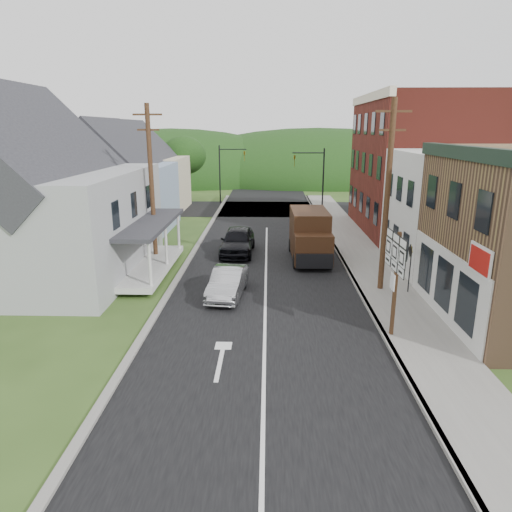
# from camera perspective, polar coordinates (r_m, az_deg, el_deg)

# --- Properties ---
(ground) EXTENTS (120.00, 120.00, 0.00)m
(ground) POSITION_cam_1_polar(r_m,az_deg,el_deg) (19.29, 1.14, -7.78)
(ground) COLOR #2D4719
(ground) RESTS_ON ground
(road) EXTENTS (9.00, 90.00, 0.02)m
(road) POSITION_cam_1_polar(r_m,az_deg,el_deg) (28.74, 1.29, 0.17)
(road) COLOR black
(road) RESTS_ON ground
(cross_road) EXTENTS (60.00, 9.00, 0.02)m
(cross_road) POSITION_cam_1_polar(r_m,az_deg,el_deg) (45.35, 1.40, 5.91)
(cross_road) COLOR black
(cross_road) RESTS_ON ground
(sidewalk_right) EXTENTS (2.80, 55.00, 0.15)m
(sidewalk_right) POSITION_cam_1_polar(r_m,az_deg,el_deg) (27.42, 13.70, -0.88)
(sidewalk_right) COLOR slate
(sidewalk_right) RESTS_ON ground
(curb_right) EXTENTS (0.20, 55.00, 0.15)m
(curb_right) POSITION_cam_1_polar(r_m,az_deg,el_deg) (27.16, 10.92, -0.87)
(curb_right) COLOR slate
(curb_right) RESTS_ON ground
(curb_left) EXTENTS (0.30, 55.00, 0.12)m
(curb_left) POSITION_cam_1_polar(r_m,az_deg,el_deg) (27.21, -8.57, -0.76)
(curb_left) COLOR slate
(curb_left) RESTS_ON ground
(storefront_white) EXTENTS (8.00, 7.00, 6.50)m
(storefront_white) POSITION_cam_1_polar(r_m,az_deg,el_deg) (27.93, 25.27, 5.05)
(storefront_white) COLOR silver
(storefront_white) RESTS_ON ground
(storefront_red) EXTENTS (8.00, 12.00, 10.00)m
(storefront_red) POSITION_cam_1_polar(r_m,az_deg,el_deg) (36.56, 19.73, 10.57)
(storefront_red) COLOR maroon
(storefront_red) RESTS_ON ground
(house_gray) EXTENTS (10.20, 12.24, 8.35)m
(house_gray) POSITION_cam_1_polar(r_m,az_deg,el_deg) (26.82, -25.47, 6.79)
(house_gray) COLOR #97999C
(house_gray) RESTS_ON ground
(house_blue) EXTENTS (7.14, 8.16, 7.28)m
(house_blue) POSITION_cam_1_polar(r_m,az_deg,el_deg) (36.64, -16.30, 8.81)
(house_blue) COLOR #889CB9
(house_blue) RESTS_ON ground
(house_cream) EXTENTS (7.14, 8.16, 7.28)m
(house_cream) POSITION_cam_1_polar(r_m,az_deg,el_deg) (45.38, -13.49, 10.21)
(house_cream) COLOR beige
(house_cream) RESTS_ON ground
(utility_pole_right) EXTENTS (1.60, 0.26, 9.00)m
(utility_pole_right) POSITION_cam_1_polar(r_m,az_deg,el_deg) (22.10, 16.07, 7.22)
(utility_pole_right) COLOR #472D19
(utility_pole_right) RESTS_ON ground
(utility_pole_left) EXTENTS (1.60, 0.26, 9.00)m
(utility_pole_left) POSITION_cam_1_polar(r_m,az_deg,el_deg) (26.70, -12.93, 8.79)
(utility_pole_left) COLOR #472D19
(utility_pole_left) RESTS_ON ground
(traffic_signal_right) EXTENTS (2.87, 0.20, 6.00)m
(traffic_signal_right) POSITION_cam_1_polar(r_m,az_deg,el_deg) (41.59, 7.45, 10.13)
(traffic_signal_right) COLOR black
(traffic_signal_right) RESTS_ON ground
(traffic_signal_left) EXTENTS (2.87, 0.20, 6.00)m
(traffic_signal_left) POSITION_cam_1_polar(r_m,az_deg,el_deg) (48.55, -3.73, 11.00)
(traffic_signal_left) COLOR black
(traffic_signal_left) RESTS_ON ground
(tree_left_b) EXTENTS (4.80, 4.80, 6.94)m
(tree_left_b) POSITION_cam_1_polar(r_m,az_deg,el_deg) (34.38, -28.69, 9.13)
(tree_left_b) COLOR #382616
(tree_left_b) RESTS_ON ground
(tree_left_c) EXTENTS (5.80, 5.80, 8.41)m
(tree_left_c) POSITION_cam_1_polar(r_m,az_deg,el_deg) (42.29, -25.89, 11.79)
(tree_left_c) COLOR #382616
(tree_left_c) RESTS_ON ground
(tree_left_d) EXTENTS (4.80, 4.80, 6.94)m
(tree_left_d) POSITION_cam_1_polar(r_m,az_deg,el_deg) (50.60, -9.03, 12.31)
(tree_left_d) COLOR #382616
(tree_left_d) RESTS_ON ground
(forested_ridge) EXTENTS (90.00, 30.00, 16.00)m
(forested_ridge) POSITION_cam_1_polar(r_m,az_deg,el_deg) (73.10, 1.47, 9.63)
(forested_ridge) COLOR black
(forested_ridge) RESTS_ON ground
(silver_sedan) EXTENTS (1.83, 4.18, 1.34)m
(silver_sedan) POSITION_cam_1_polar(r_m,az_deg,el_deg) (21.54, -3.53, -3.34)
(silver_sedan) COLOR #A9AAAE
(silver_sedan) RESTS_ON ground
(dark_sedan) EXTENTS (2.14, 4.98, 1.67)m
(dark_sedan) POSITION_cam_1_polar(r_m,az_deg,el_deg) (28.76, -2.31, 1.90)
(dark_sedan) COLOR black
(dark_sedan) RESTS_ON ground
(delivery_van) EXTENTS (2.28, 5.32, 2.95)m
(delivery_van) POSITION_cam_1_polar(r_m,az_deg,el_deg) (27.45, 6.73, 2.54)
(delivery_van) COLOR black
(delivery_van) RESTS_ON ground
(route_sign_cluster) EXTENTS (0.22, 2.27, 3.96)m
(route_sign_cluster) POSITION_cam_1_polar(r_m,az_deg,el_deg) (17.37, 16.99, -1.61)
(route_sign_cluster) COLOR #472D19
(route_sign_cluster) RESTS_ON sidewalk_right
(warning_sign) EXTENTS (0.09, 0.65, 2.36)m
(warning_sign) POSITION_cam_1_polar(r_m,az_deg,el_deg) (22.56, 18.71, -0.64)
(warning_sign) COLOR black
(warning_sign) RESTS_ON sidewalk_right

